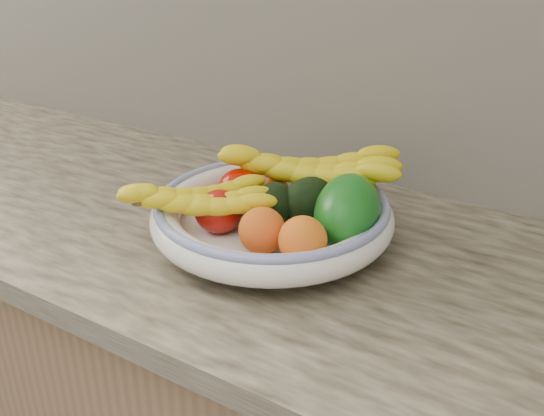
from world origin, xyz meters
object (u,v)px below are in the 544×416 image
Objects in this scene: green_mango at (347,210)px; banana_bunch_back at (308,174)px; banana_bunch_front at (197,204)px; fruit_bowl at (272,214)px.

banana_bunch_back is at bearing 130.11° from green_mango.
banana_bunch_back is 0.20m from banana_bunch_front.
banana_bunch_front reaches higher than fruit_bowl.
green_mango is 0.47× the size of banana_bunch_back.
banana_bunch_back is 1.30× the size of banana_bunch_front.
fruit_bowl is at bearing -120.15° from banana_bunch_back.
green_mango is 0.23m from banana_bunch_front.
green_mango reaches higher than banana_bunch_back.
fruit_bowl is 0.10m from banana_bunch_back.
banana_bunch_front is at bearing -140.08° from banana_bunch_back.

